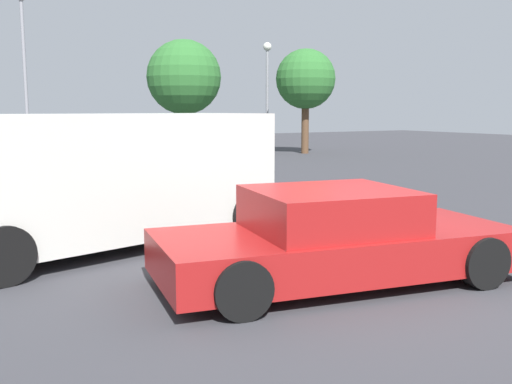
{
  "coord_description": "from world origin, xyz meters",
  "views": [
    {
      "loc": [
        -4.72,
        -5.58,
        2.15
      ],
      "look_at": [
        -0.24,
        2.07,
        0.9
      ],
      "focal_mm": 40.9,
      "sensor_mm": 36.0,
      "label": 1
    }
  ],
  "objects_px": {
    "light_post_mid": "(24,48)",
    "dog": "(366,212)",
    "sedan_foreground": "(335,239)",
    "light_post_near": "(267,76)",
    "van_white": "(110,176)",
    "pedestrian": "(171,171)"
  },
  "relations": [
    {
      "from": "pedestrian",
      "to": "van_white",
      "type": "bearing_deg",
      "value": -156.3
    },
    {
      "from": "van_white",
      "to": "pedestrian",
      "type": "xyz_separation_m",
      "value": [
        1.95,
        2.3,
        -0.24
      ]
    },
    {
      "from": "pedestrian",
      "to": "light_post_mid",
      "type": "height_order",
      "value": "light_post_mid"
    },
    {
      "from": "sedan_foreground",
      "to": "dog",
      "type": "bearing_deg",
      "value": 52.68
    },
    {
      "from": "dog",
      "to": "van_white",
      "type": "height_order",
      "value": "van_white"
    },
    {
      "from": "sedan_foreground",
      "to": "light_post_near",
      "type": "distance_m",
      "value": 24.25
    },
    {
      "from": "dog",
      "to": "light_post_mid",
      "type": "distance_m",
      "value": 17.7
    },
    {
      "from": "dog",
      "to": "pedestrian",
      "type": "distance_m",
      "value": 4.12
    },
    {
      "from": "sedan_foreground",
      "to": "dog",
      "type": "distance_m",
      "value": 3.47
    },
    {
      "from": "sedan_foreground",
      "to": "van_white",
      "type": "height_order",
      "value": "van_white"
    },
    {
      "from": "sedan_foreground",
      "to": "van_white",
      "type": "xyz_separation_m",
      "value": [
        -1.85,
        3.31,
        0.59
      ]
    },
    {
      "from": "light_post_near",
      "to": "dog",
      "type": "bearing_deg",
      "value": -116.45
    },
    {
      "from": "dog",
      "to": "light_post_mid",
      "type": "xyz_separation_m",
      "value": [
        -3.03,
        16.91,
        4.27
      ]
    },
    {
      "from": "light_post_mid",
      "to": "dog",
      "type": "bearing_deg",
      "value": -79.83
    },
    {
      "from": "dog",
      "to": "pedestrian",
      "type": "bearing_deg",
      "value": -74.39
    },
    {
      "from": "dog",
      "to": "light_post_mid",
      "type": "height_order",
      "value": "light_post_mid"
    },
    {
      "from": "van_white",
      "to": "pedestrian",
      "type": "relative_size",
      "value": 3.66
    },
    {
      "from": "dog",
      "to": "light_post_near",
      "type": "xyz_separation_m",
      "value": [
        9.25,
        18.58,
        3.59
      ]
    },
    {
      "from": "sedan_foreground",
      "to": "van_white",
      "type": "relative_size",
      "value": 0.85
    },
    {
      "from": "van_white",
      "to": "light_post_near",
      "type": "xyz_separation_m",
      "value": [
        13.64,
        17.62,
        2.76
      ]
    },
    {
      "from": "pedestrian",
      "to": "sedan_foreground",
      "type": "bearing_deg",
      "value": -116.98
    },
    {
      "from": "light_post_near",
      "to": "sedan_foreground",
      "type": "bearing_deg",
      "value": -119.4
    }
  ]
}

